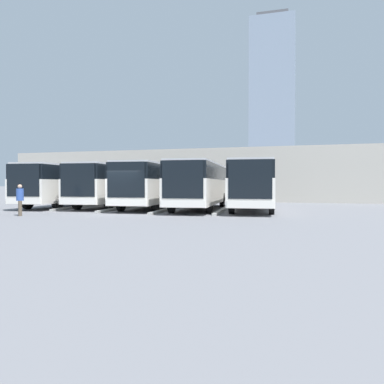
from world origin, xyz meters
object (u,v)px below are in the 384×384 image
object	(u,v)px
bus_1	(200,184)
pedestrian	(20,199)
bus_0	(253,184)
bus_3	(113,184)
bus_4	(68,184)
bus_2	(154,184)

from	to	relation	value
bus_1	pedestrian	xyz separation A→B (m)	(8.04, 7.64, -0.84)
bus_0	bus_3	distance (m)	10.68
bus_0	pedestrian	world-z (taller)	bus_0
bus_0	pedestrian	bearing A→B (deg)	29.74
bus_0	bus_4	world-z (taller)	same
bus_2	bus_0	bearing A→B (deg)	174.25
bus_4	pedestrian	world-z (taller)	bus_4
bus_0	bus_3	xyz separation A→B (m)	(10.65, -0.69, 0.00)
bus_0	bus_3	bearing A→B (deg)	-8.65
bus_2	bus_3	xyz separation A→B (m)	(3.55, -0.59, 0.00)
bus_1	bus_2	world-z (taller)	same
bus_2	pedestrian	size ratio (longest dim) A/B	6.51
bus_3	bus_4	size ratio (longest dim) A/B	1.00
bus_1	bus_3	xyz separation A→B (m)	(7.10, -1.07, 0.00)
bus_3	pedestrian	world-z (taller)	bus_3
bus_2	pedestrian	world-z (taller)	bus_2
bus_1	bus_3	world-z (taller)	same
bus_0	bus_2	world-z (taller)	same
bus_0	bus_2	size ratio (longest dim) A/B	1.00
bus_0	pedestrian	distance (m)	14.12
bus_0	bus_2	distance (m)	7.10
bus_0	bus_4	size ratio (longest dim) A/B	1.00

